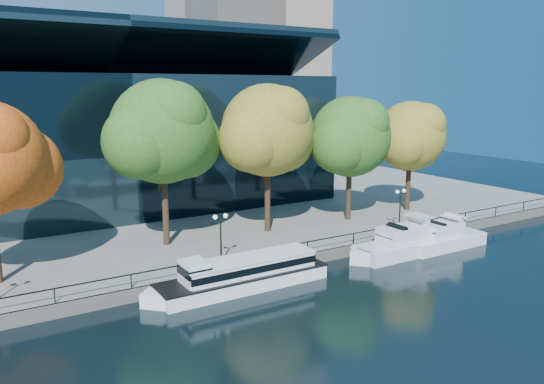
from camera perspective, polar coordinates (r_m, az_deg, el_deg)
ground at (r=40.07m, az=0.65°, el=-10.27°), size 160.00×160.00×0.00m
promenade at (r=72.15m, az=-15.01°, el=-0.53°), size 90.00×67.08×1.00m
railing at (r=42.05m, az=-1.73°, el=-6.43°), size 88.20×0.08×0.99m
convention_building at (r=65.55m, az=-17.54°, el=5.28°), size 50.00×24.57×21.43m
tour_boat at (r=39.62m, az=-3.50°, el=-8.74°), size 14.51×3.24×2.75m
cruiser_near at (r=48.73m, az=14.01°, el=-5.36°), size 11.81×3.04×3.42m
cruiser_far at (r=51.48m, az=17.79°, el=-4.75°), size 9.68×2.68×3.16m
tree_2 at (r=46.25m, az=-11.46°, el=6.15°), size 11.14×9.14×14.43m
tree_3 at (r=49.96m, az=-0.29°, el=6.43°), size 10.84×8.89×14.04m
tree_4 at (r=55.19m, az=8.58°, el=5.72°), size 10.34×8.48×12.84m
tree_5 at (r=61.12m, az=14.80°, el=5.69°), size 9.64×7.90×12.23m
lamp_1 at (r=41.43m, az=-5.55°, el=-3.80°), size 1.26×0.36×4.03m
lamp_2 at (r=52.59m, az=13.64°, el=-0.85°), size 1.26×0.36×4.03m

